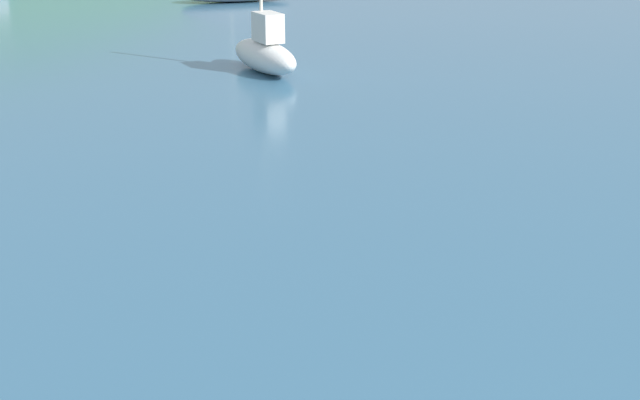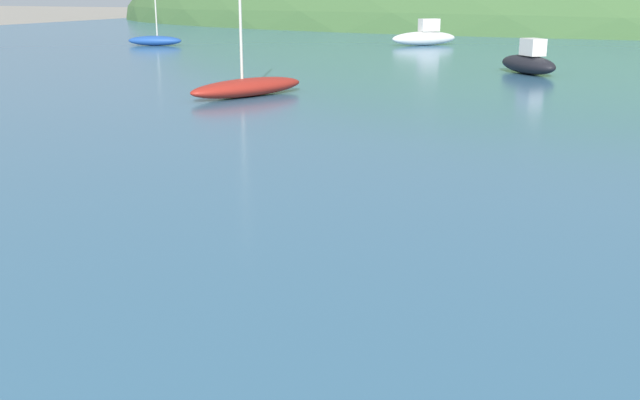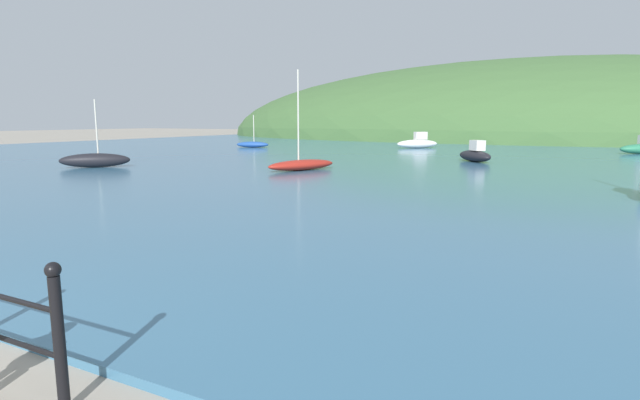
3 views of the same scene
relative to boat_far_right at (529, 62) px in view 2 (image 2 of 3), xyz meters
name	(u,v)px [view 2 (image 2 of 3)]	position (x,y,z in m)	size (l,w,h in m)	color
water	(521,59)	(-1.05, 5.98, -0.41)	(80.00, 60.00, 0.10)	#386684
far_hillside	(583,23)	(-1.05, 41.59, -0.46)	(83.90, 46.14, 19.20)	#3D6033
boat_far_right	(529,62)	(0.00, 0.00, 0.00)	(2.45, 2.65, 1.12)	black
boat_blue_hull	(425,37)	(-6.28, 10.93, 0.04)	(3.06, 2.95, 1.25)	silver
boat_mid_harbor	(155,40)	(-18.14, 5.86, -0.12)	(2.68, 1.48, 2.53)	#1E4793
boat_twin_mast	(248,86)	(-5.84, -8.03, -0.11)	(2.15, 3.50, 4.24)	maroon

